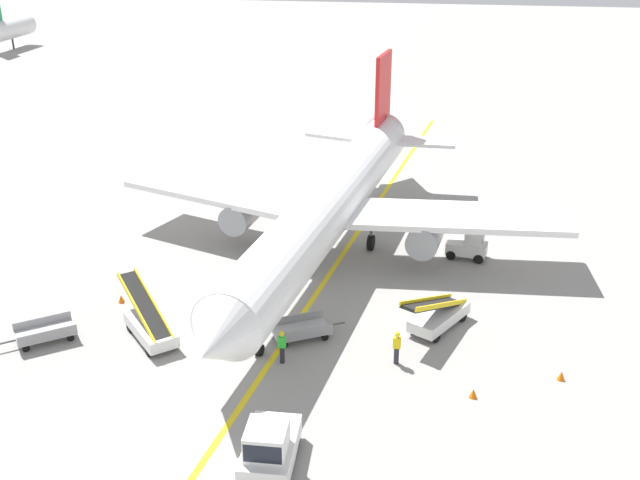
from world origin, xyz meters
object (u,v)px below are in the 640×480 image
baggage_cart_loaded (301,330)px  safety_cone_nose_right (561,376)px  baggage_tug_near_wing (469,244)px  belt_loader_aft_hold (438,314)px  airliner (331,203)px  ground_crew_marshaller (282,346)px  pushback_tug (269,447)px  safety_cone_wingtip_left (121,299)px  ground_crew_wing_walker (397,347)px  safety_cone_nose_left (227,329)px  safety_cone_tail_area (473,393)px  belt_loader_forward_hold (150,325)px  safety_cone_wingtip_right (381,221)px  baggage_cart_empty_trailing (45,332)px

baggage_cart_loaded → safety_cone_nose_right: 12.45m
baggage_tug_near_wing → belt_loader_aft_hold: belt_loader_aft_hold is taller
airliner → baggage_cart_loaded: size_ratio=9.64×
baggage_tug_near_wing → ground_crew_marshaller: baggage_tug_near_wing is taller
baggage_cart_loaded → ground_crew_marshaller: 2.42m
baggage_tug_near_wing → airliner: bearing=-174.1°
pushback_tug → safety_cone_nose_right: bearing=34.2°
pushback_tug → belt_loader_aft_hold: 13.16m
belt_loader_aft_hold → safety_cone_wingtip_left: 17.06m
belt_loader_aft_hold → ground_crew_wing_walker: bearing=-116.7°
baggage_cart_loaded → safety_cone_nose_left: baggage_cart_loaded is taller
ground_crew_wing_walker → safety_cone_tail_area: (3.54, -2.13, -0.69)m
ground_crew_wing_walker → safety_cone_nose_left: (-8.62, 1.37, -0.69)m
belt_loader_forward_hold → baggage_cart_loaded: 7.52m
belt_loader_forward_hold → safety_cone_wingtip_left: belt_loader_forward_hold is taller
ground_crew_marshaller → safety_cone_nose_left: ground_crew_marshaller is taller
pushback_tug → baggage_cart_loaded: bearing=93.8°
pushback_tug → safety_cone_tail_area: pushback_tug is taller
ground_crew_marshaller → safety_cone_nose_right: ground_crew_marshaller is taller
baggage_cart_loaded → safety_cone_wingtip_left: baggage_cart_loaded is taller
pushback_tug → baggage_cart_loaded: size_ratio=1.00×
ground_crew_marshaller → safety_cone_wingtip_left: 10.84m
baggage_tug_near_wing → safety_cone_wingtip_right: (-5.78, 4.46, -0.71)m
safety_cone_nose_left → baggage_cart_empty_trailing: bearing=-165.3°
safety_cone_nose_right → safety_cone_wingtip_left: same height
airliner → belt_loader_aft_hold: 10.74m
safety_cone_nose_right → safety_cone_tail_area: 4.46m
airliner → baggage_cart_loaded: 10.49m
airliner → ground_crew_wing_walker: 12.81m
belt_loader_forward_hold → ground_crew_marshaller: (6.94, -1.02, 0.13)m
pushback_tug → baggage_tug_near_wing: pushback_tug is taller
pushback_tug → ground_crew_wing_walker: 9.09m
belt_loader_forward_hold → safety_cone_nose_left: bearing=18.3°
airliner → baggage_cart_loaded: (0.10, -10.06, -2.95)m
belt_loader_forward_hold → baggage_cart_loaded: belt_loader_forward_hold is taller
belt_loader_forward_hold → safety_cone_nose_right: bearing=-0.8°
belt_loader_aft_hold → safety_cone_nose_left: size_ratio=11.29×
belt_loader_forward_hold → baggage_cart_empty_trailing: 5.17m
baggage_tug_near_wing → belt_loader_forward_hold: size_ratio=0.57×
ground_crew_wing_walker → safety_cone_wingtip_right: bearing=97.7°
pushback_tug → belt_loader_forward_hold: bearing=134.3°
safety_cone_wingtip_right → belt_loader_forward_hold: bearing=-120.8°
baggage_cart_empty_trailing → safety_cone_wingtip_left: (2.06, 4.37, -0.25)m
safety_cone_tail_area → baggage_cart_loaded: bearing=156.6°
ground_crew_marshaller → safety_cone_wingtip_right: (3.01, 17.73, -0.69)m
ground_crew_wing_walker → safety_cone_wingtip_left: size_ratio=3.86×
safety_cone_nose_right → airliner: bearing=136.9°
baggage_tug_near_wing → safety_cone_wingtip_right: 7.34m
airliner → baggage_tug_near_wing: airliner is taller
belt_loader_aft_hold → pushback_tug: bearing=-117.3°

